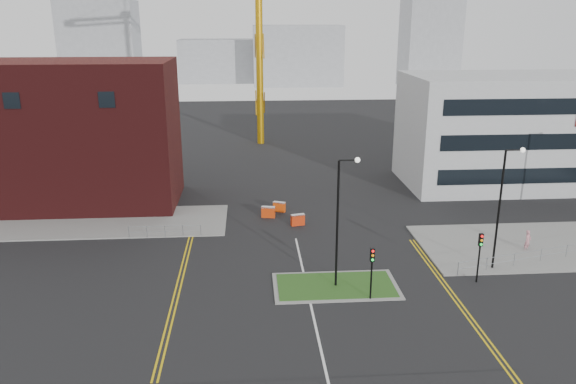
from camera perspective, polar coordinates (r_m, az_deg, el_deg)
name	(u,v)px	position (r m, az deg, el deg)	size (l,w,h in m)	color
ground	(322,354)	(32.36, 3.45, -16.07)	(200.00, 200.00, 0.00)	black
pavement_left	(71,223)	(54.37, -21.22, -2.97)	(28.00, 8.00, 0.12)	slate
pavement_right	(567,244)	(51.40, 26.45, -4.79)	(24.00, 10.00, 0.12)	slate
island_kerb	(336,286)	(39.46, 4.86, -9.50)	(8.60, 4.60, 0.08)	slate
grass_island	(336,286)	(39.45, 4.86, -9.47)	(8.00, 4.00, 0.12)	#274F1A
brick_building	(50,136)	(59.06, -23.06, 5.22)	(24.20, 10.07, 14.24)	#3F0F10
office_block	(521,130)	(66.92, 22.55, 5.82)	(25.00, 12.20, 12.00)	#AAACAF
streetlamp_island	(341,213)	(37.40, 5.39, -2.11)	(1.46, 0.36, 9.18)	black
streetlamp_right_near	(503,199)	(42.78, 21.02, -0.71)	(1.46, 0.36, 9.18)	black
traffic_light_island	(372,264)	(36.95, 8.53, -7.23)	(0.28, 0.33, 3.65)	black
traffic_light_right	(480,248)	(41.09, 18.93, -5.43)	(0.28, 0.33, 3.65)	black
railing_left	(165,229)	(48.45, -12.41, -3.74)	(6.05, 0.05, 1.10)	gray
railing_right	(567,249)	(48.42, 26.48, -5.19)	(19.05, 5.05, 1.10)	gray
centre_line	(317,334)	(34.03, 3.00, -14.22)	(0.15, 30.00, 0.01)	silver
yellow_left_a	(178,279)	(41.17, -11.07, -8.64)	(0.12, 24.00, 0.01)	gold
yellow_left_b	(183,279)	(41.14, -10.66, -8.64)	(0.12, 24.00, 0.01)	gold
yellow_right_a	(451,296)	(39.58, 16.28, -10.15)	(0.12, 20.00, 0.01)	gold
yellow_right_b	(456,296)	(39.68, 16.69, -10.12)	(0.12, 20.00, 0.01)	gold
skyline_a	(101,47)	(151.33, -18.49, 13.84)	(18.00, 12.00, 22.00)	gray
skyline_b	(297,55)	(157.69, 0.96, 13.70)	(24.00, 12.00, 16.00)	gray
skyline_c	(430,33)	(159.48, 14.25, 15.39)	(14.00, 12.00, 28.00)	gray
skyline_d	(232,61)	(167.25, -5.67, 13.14)	(30.00, 12.00, 12.00)	gray
pedestrian	(528,241)	(48.55, 23.17, -4.57)	(0.64, 0.42, 1.75)	#C6808A
barrier_left	(268,212)	(52.18, -2.02, -1.99)	(1.31, 0.64, 1.05)	red
barrier_mid	(298,219)	(50.19, 1.00, -2.79)	(1.29, 0.69, 1.03)	red
barrier_right	(279,206)	(53.70, -0.90, -1.47)	(1.22, 0.81, 0.97)	#E3480C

